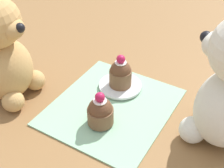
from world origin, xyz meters
name	(u,v)px	position (x,y,z in m)	size (l,w,h in m)	color
ground_plane	(112,107)	(0.00, 0.00, 0.00)	(4.00, 4.00, 0.00)	olive
knitted_placemat	(112,106)	(0.00, 0.00, 0.00)	(0.23, 0.21, 0.01)	#8EBC99
teddy_bear_tan	(3,52)	(0.07, -0.19, 0.10)	(0.12, 0.11, 0.21)	tan
cupcake_near_cream_bear	(100,112)	(0.05, 0.01, 0.03)	(0.05, 0.05, 0.07)	brown
saucer_plate	(120,85)	(-0.06, -0.01, 0.01)	(0.09, 0.09, 0.01)	silver
cupcake_near_tan_bear	(121,74)	(-0.06, -0.01, 0.04)	(0.04, 0.04, 0.07)	brown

